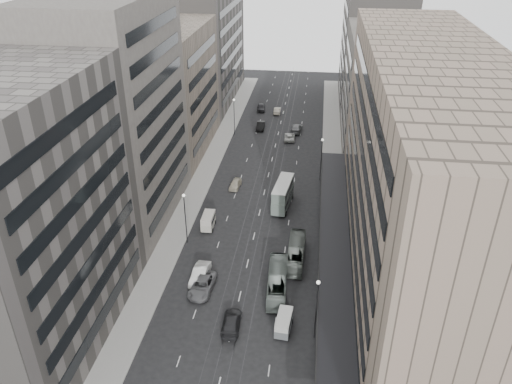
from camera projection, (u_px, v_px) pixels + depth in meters
The scene contains 29 objects.
ground at pixel (239, 301), 63.29m from camera, with size 220.00×220.00×0.00m, color black.
sidewalk_right at pixel (332, 174), 94.52m from camera, with size 4.00×125.00×0.15m, color gray.
sidewalk_left at pixel (208, 167), 97.20m from camera, with size 4.00×125.00×0.15m, color gray.
department_store at pixel (421, 178), 60.65m from camera, with size 19.20×60.00×30.00m.
building_right_mid at pixel (384, 92), 100.32m from camera, with size 15.00×28.00×24.00m, color #514C46.
building_right_far at pixel (373, 48), 125.43m from camera, with size 15.00×32.00×28.00m, color #67625D.
building_left_a at pixel (19, 224), 51.52m from camera, with size 15.00×28.00×30.00m, color #67625D.
building_left_b at pixel (114, 115), 74.03m from camera, with size 15.00×26.00×34.00m, color #514C46.
building_left_c at pixel (168, 90), 99.67m from camera, with size 15.00×28.00×25.00m, color #786A5D.
building_left_d at pixel (203, 46), 127.63m from camera, with size 15.00×38.00×28.00m, color #67625D.
lamp_right_near at pixel (317, 303), 55.36m from camera, with size 0.44×0.44×8.32m.
lamp_right_far at pixel (322, 155), 90.13m from camera, with size 0.44×0.44×8.32m.
lamp_left_near at pixel (185, 213), 72.31m from camera, with size 0.44×0.44×8.32m.
lamp_left_far at pixel (234, 113), 109.69m from camera, with size 0.44×0.44×8.32m.
bus_near at pixel (277, 281), 64.63m from camera, with size 2.34×9.99×2.78m, color gray.
bus_far at pixel (296, 253), 70.29m from camera, with size 2.23×9.51×2.65m, color gray.
double_decker at pixel (283, 194), 83.04m from camera, with size 3.30×8.37×4.46m.
vw_microbus at pixel (284, 322), 58.38m from camera, with size 2.07×4.04×2.11m.
panel_van at pixel (208, 221), 77.77m from camera, with size 1.91×3.79×2.37m.
sedan_1 at pixel (200, 274), 66.79m from camera, with size 1.82×5.23×1.72m, color white.
sedan_2 at pixel (202, 285), 64.80m from camera, with size 2.69×5.84×1.62m, color slate.
sedan_3 at pixel (231, 322), 58.97m from camera, with size 2.13×5.25×1.52m, color black.
sedan_4 at pixel (235, 184), 89.75m from camera, with size 1.70×4.22×1.44m, color beige.
sedan_5 at pixel (261, 126), 114.75m from camera, with size 1.70×4.87×1.60m, color black.
sedan_6 at pixel (290, 137), 109.22m from camera, with size 2.21×4.80×1.33m, color silver.
sedan_7 at pixel (296, 128), 113.28m from camera, with size 2.32×5.71×1.66m, color slate.
sedan_8 at pixel (261, 107), 125.91m from camera, with size 1.93×4.81×1.64m, color #29292C.
sedan_9 at pixel (277, 110), 124.10m from camera, with size 1.54×4.41×1.45m, color beige.
pedestrian at pixel (329, 358), 53.63m from camera, with size 0.73×0.48×2.00m, color black.
Camera 1 is at (8.43, -48.10, 42.67)m, focal length 35.00 mm.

